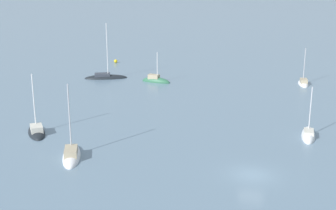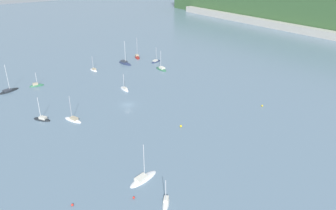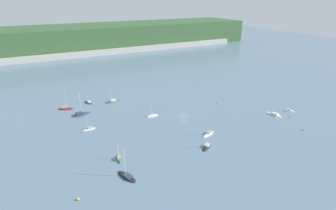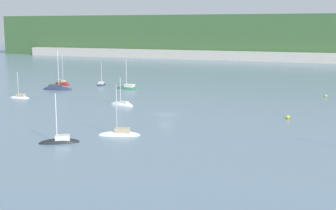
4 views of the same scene
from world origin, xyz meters
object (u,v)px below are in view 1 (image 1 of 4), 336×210
sailboat_5 (72,156)px  sailboat_9 (156,81)px  sailboat_0 (106,78)px  sailboat_1 (37,132)px  mooring_buoy_3 (116,61)px  sailboat_8 (303,84)px  sailboat_7 (308,136)px

sailboat_5 → sailboat_9: size_ratio=1.38×
sailboat_0 → sailboat_1: (31.58, 2.58, 0.03)m
sailboat_0 → sailboat_9: bearing=-24.9°
sailboat_1 → sailboat_9: 31.68m
sailboat_0 → sailboat_5: sailboat_0 is taller
sailboat_9 → sailboat_1: bearing=-93.1°
sailboat_5 → mooring_buoy_3: (-52.81, -13.50, 0.26)m
sailboat_0 → sailboat_9: (0.82, 10.17, 0.02)m
sailboat_8 → sailboat_5: bearing=141.9°
sailboat_5 → sailboat_7: bearing=-84.7°
sailboat_9 → sailboat_0: bearing=-173.9°
mooring_buoy_3 → sailboat_9: bearing=40.4°
sailboat_0 → sailboat_1: bearing=-105.6°
sailboat_0 → sailboat_7: sailboat_0 is taller
mooring_buoy_3 → sailboat_1: bearing=7.2°
sailboat_0 → sailboat_5: 39.22m
sailboat_8 → sailboat_9: bearing=93.9°
sailboat_0 → mooring_buoy_3: bearing=82.0°
sailboat_0 → sailboat_7: (24.94, 36.17, -0.03)m
sailboat_0 → mooring_buoy_3: (-14.96, -3.26, 0.29)m
sailboat_7 → sailboat_8: (-28.52, 0.49, 0.08)m
sailboat_1 → sailboat_0: bearing=-29.0°
sailboat_8 → sailboat_7: bearing=173.4°
sailboat_7 → sailboat_8: size_ratio=1.04×
mooring_buoy_3 → sailboat_0: bearing=12.3°
sailboat_5 → sailboat_9: sailboat_5 is taller
sailboat_7 → sailboat_9: 35.47m
sailboat_7 → sailboat_8: bearing=1.0°
sailboat_7 → mooring_buoy_3: 56.10m
sailboat_1 → sailboat_5: (6.27, 7.66, 0.00)m
sailboat_8 → sailboat_9: (4.41, -26.50, -0.02)m
sailboat_7 → sailboat_1: bearing=103.2°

